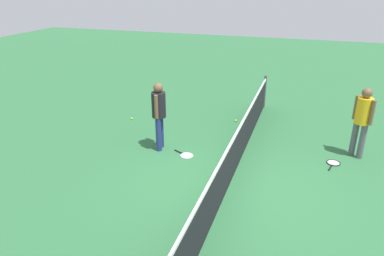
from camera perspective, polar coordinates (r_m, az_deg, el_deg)
ground_plane at (r=7.70m, az=6.04°, el=-8.56°), size 40.00×40.00×0.00m
court_net at (r=7.45m, az=6.19°, el=-5.27°), size 10.09×0.09×1.07m
player_near_side at (r=8.72m, az=-5.27°, el=2.74°), size 0.53×0.38×1.70m
player_far_side at (r=9.19m, az=25.40°, el=1.60°), size 0.48×0.48×1.70m
tennis_racket_near_player at (r=8.72m, az=-0.96°, el=-4.33°), size 0.42×0.60×0.03m
tennis_racket_far_player at (r=8.97m, az=21.45°, el=-5.21°), size 0.61×0.38×0.03m
tennis_ball_by_net at (r=11.03m, az=-9.53°, el=1.48°), size 0.07×0.07×0.07m
tennis_ball_midcourt at (r=10.80m, az=6.95°, el=1.16°), size 0.07×0.07×0.07m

